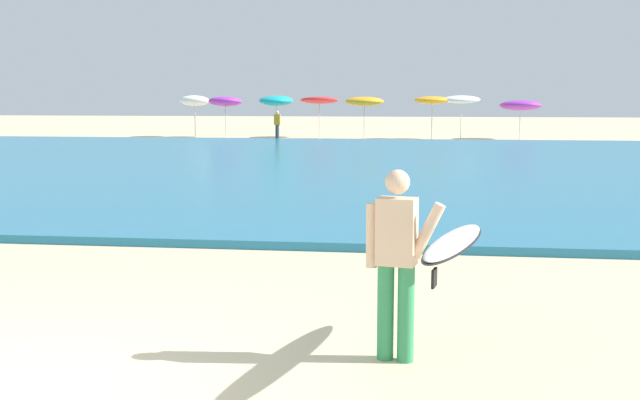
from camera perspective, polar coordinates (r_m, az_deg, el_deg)
The scene contains 11 objects.
sea at distance 25.60m, azimuth -0.04°, elevation 2.71°, with size 120.00×28.00×0.14m, color teal.
surfer_with_board at distance 6.71m, azimuth 7.80°, elevation -3.74°, with size 1.19×2.43×1.73m.
beach_umbrella_0 at distance 44.39m, azimuth -9.40°, elevation 7.37°, with size 1.72×1.76×2.43m.
beach_umbrella_1 at distance 43.53m, azimuth -7.13°, elevation 7.35°, with size 1.90×1.94×2.37m.
beach_umbrella_2 at distance 41.56m, azimuth -3.32°, elevation 7.46°, with size 1.84×1.86×2.38m.
beach_umbrella_3 at distance 43.11m, azimuth -0.05°, elevation 7.50°, with size 2.14×2.16×2.37m.
beach_umbrella_4 at distance 40.41m, azimuth 3.35°, elevation 7.40°, with size 2.04×2.04×2.31m.
beach_umbrella_5 at distance 41.67m, azimuth 8.43°, elevation 7.43°, with size 1.93×1.94×2.33m.
beach_umbrella_6 at distance 41.82m, azimuth 10.58°, elevation 7.43°, with size 2.01×2.03×2.41m.
beach_umbrella_7 at distance 42.93m, azimuth 14.83°, elevation 6.88°, with size 2.24×2.26×2.15m.
beachgoer_near_row_left at distance 39.95m, azimuth -3.23°, elevation 5.67°, with size 0.32×0.20×1.58m.
Camera 1 is at (3.22, -5.21, 2.37)m, focal length 42.61 mm.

